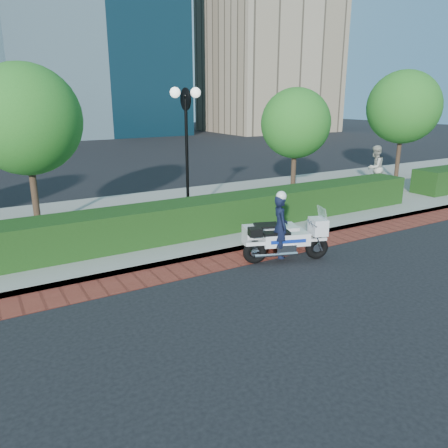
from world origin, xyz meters
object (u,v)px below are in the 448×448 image
lamppost (186,133)px  police_motorcycle (279,234)px  pedestrian (375,168)px  tree_b (25,120)px  tree_c (296,123)px  tree_d (404,107)px

lamppost → police_motorcycle: (0.62, -4.13, -2.33)m
police_motorcycle → pedestrian: (8.52, 4.35, 0.48)m
tree_b → tree_c: 10.01m
police_motorcycle → tree_d: bearing=44.4°
tree_b → police_motorcycle: 7.97m
tree_b → pedestrian: 13.88m
tree_b → pedestrian: (13.64, -1.07, -2.32)m
tree_d → police_motorcycle: bearing=-154.5°
pedestrian → tree_d: bearing=-172.4°
tree_b → pedestrian: size_ratio=2.54×
tree_c → police_motorcycle: 7.69m
tree_c → pedestrian: size_ratio=2.24×
tree_b → tree_c: tree_b is taller
police_motorcycle → pedestrian: size_ratio=1.15×
lamppost → tree_b: (-4.50, 1.30, 0.48)m
lamppost → police_motorcycle: lamppost is taller
tree_d → tree_b: bearing=180.0°
police_motorcycle → tree_b: bearing=152.2°
tree_c → pedestrian: tree_c is taller
tree_c → police_motorcycle: tree_c is taller
lamppost → police_motorcycle: 4.78m
tree_c → tree_d: 6.52m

